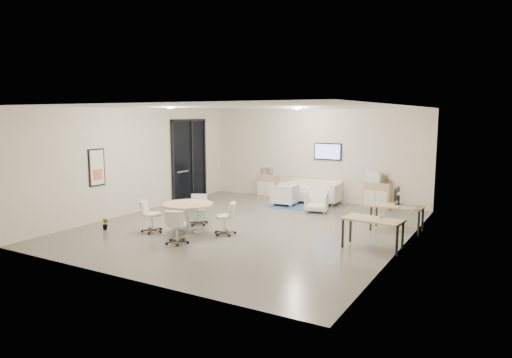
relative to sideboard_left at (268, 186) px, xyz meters
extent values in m
cube|color=#605D58|center=(1.73, -4.28, -0.81)|extent=(8.00, 9.00, 0.80)
cube|color=white|center=(1.73, -4.28, 3.19)|extent=(8.00, 9.00, 0.80)
cube|color=beige|center=(1.73, 0.62, 1.19)|extent=(8.00, 0.80, 3.20)
cube|color=beige|center=(1.73, -9.18, 1.19)|extent=(8.00, 0.80, 3.20)
cube|color=beige|center=(-2.67, -4.28, 1.19)|extent=(0.80, 9.00, 3.20)
cube|color=beige|center=(6.13, -4.28, 1.19)|extent=(0.80, 9.00, 3.20)
cube|color=black|center=(-2.23, -1.78, 1.01)|extent=(0.02, 1.90, 2.85)
cube|color=black|center=(-2.21, -1.78, 2.40)|extent=(0.06, 1.90, 0.08)
cube|color=black|center=(-2.21, -2.69, 1.01)|extent=(0.06, 0.08, 2.85)
cube|color=black|center=(-2.21, -0.87, 1.01)|extent=(0.06, 0.08, 2.85)
cube|color=black|center=(-2.21, -1.63, 1.01)|extent=(0.06, 0.07, 2.85)
cube|color=#B2B2B7|center=(-2.17, -2.23, 0.64)|extent=(0.04, 0.60, 0.05)
cube|color=black|center=(-2.24, -5.88, 1.14)|extent=(0.04, 0.54, 1.04)
cube|color=white|center=(-2.22, -5.88, 1.14)|extent=(0.01, 0.46, 0.96)
cube|color=#DF683E|center=(-2.22, -5.88, 0.94)|extent=(0.01, 0.32, 0.30)
cube|color=black|center=(2.23, 0.18, 1.34)|extent=(0.98, 0.05, 0.58)
cube|color=#93AFFF|center=(2.23, 0.16, 1.34)|extent=(0.90, 0.01, 0.50)
cylinder|color=#FFEAC6|center=(-0.07, -5.28, 2.77)|extent=(0.14, 0.14, 0.03)
cylinder|color=#FFEAC6|center=(2.93, -3.78, 2.77)|extent=(0.14, 0.14, 0.03)
cylinder|color=#FFEAC6|center=(1.73, -1.28, 2.77)|extent=(0.14, 0.14, 0.03)
cube|color=tan|center=(0.00, 0.00, 0.00)|extent=(0.74, 0.37, 0.83)
cube|color=white|center=(-0.17, -0.19, -0.08)|extent=(0.31, 0.02, 0.50)
cube|color=white|center=(0.17, -0.19, -0.08)|extent=(0.31, 0.02, 0.50)
cube|color=tan|center=(4.03, 0.00, 0.00)|extent=(0.83, 0.39, 0.83)
cube|color=white|center=(3.84, -0.21, -0.08)|extent=(0.35, 0.02, 0.50)
cube|color=white|center=(4.22, -0.21, -0.08)|extent=(0.35, 0.02, 0.50)
cube|color=red|center=(-0.23, 0.00, 0.53)|extent=(0.04, 0.14, 0.22)
cube|color=#337FCC|center=(-0.18, 0.00, 0.53)|extent=(0.04, 0.14, 0.22)
cube|color=gold|center=(-0.12, 0.00, 0.53)|extent=(0.04, 0.14, 0.22)
cube|color=#4CB24C|center=(-0.06, 0.00, 0.53)|extent=(0.04, 0.14, 0.22)
cube|color=#CC6619|center=(-0.01, 0.00, 0.53)|extent=(0.04, 0.14, 0.22)
cube|color=purple|center=(0.05, 0.00, 0.53)|extent=(0.04, 0.14, 0.22)
cube|color=#E54C7F|center=(0.10, 0.00, 0.53)|extent=(0.04, 0.14, 0.22)
cube|color=teal|center=(0.16, 0.00, 0.53)|extent=(0.04, 0.14, 0.22)
cube|color=white|center=(3.90, 0.00, 0.56)|extent=(0.51, 0.42, 0.29)
cube|color=white|center=(3.90, 0.00, 0.74)|extent=(0.38, 0.32, 0.06)
cube|color=silver|center=(1.95, -0.27, -0.14)|extent=(1.75, 0.92, 0.32)
cube|color=silver|center=(1.95, 0.07, 0.18)|extent=(1.73, 0.25, 0.32)
cube|color=silver|center=(1.16, -0.27, 0.02)|extent=(0.18, 0.87, 0.65)
cube|color=silver|center=(2.74, -0.27, 0.02)|extent=(0.18, 0.87, 0.65)
cube|color=#2A4B83|center=(1.70, -1.14, -0.41)|extent=(1.77, 1.27, 0.01)
imported|color=silver|center=(1.22, -1.10, -0.02)|extent=(0.80, 0.84, 0.80)
imported|color=silver|center=(2.57, -1.57, -0.06)|extent=(0.82, 0.79, 0.70)
cube|color=tan|center=(5.28, -2.74, 0.24)|extent=(1.29, 0.65, 0.04)
cube|color=black|center=(4.68, -3.01, -0.10)|extent=(0.05, 0.05, 0.63)
cube|color=black|center=(5.88, -3.01, -0.10)|extent=(0.05, 0.05, 0.63)
cube|color=black|center=(4.68, -2.46, -0.10)|extent=(0.05, 0.05, 0.63)
cube|color=black|center=(5.88, -2.46, -0.10)|extent=(0.05, 0.05, 0.63)
cube|color=tan|center=(5.17, -4.60, 0.25)|extent=(1.36, 0.78, 0.04)
cube|color=black|center=(4.56, -4.88, -0.09)|extent=(0.05, 0.05, 0.64)
cube|color=black|center=(5.77, -4.88, -0.09)|extent=(0.05, 0.05, 0.64)
cube|color=black|center=(4.56, -4.32, -0.09)|extent=(0.05, 0.05, 0.64)
cube|color=black|center=(5.77, -4.32, -0.09)|extent=(0.05, 0.05, 0.64)
cylinder|color=black|center=(5.28, -2.59, 0.27)|extent=(0.20, 0.20, 0.02)
cube|color=black|center=(5.28, -2.59, 0.39)|extent=(0.04, 0.03, 0.24)
cube|color=black|center=(5.23, -2.59, 0.54)|extent=(0.03, 0.50, 0.32)
cylinder|color=tan|center=(0.72, -5.61, 0.34)|extent=(1.27, 1.27, 0.04)
cylinder|color=#B2B2B7|center=(0.72, -5.61, -0.05)|extent=(0.10, 0.10, 0.73)
cube|color=#B2B2B7|center=(0.72, -5.61, -0.40)|extent=(0.74, 0.06, 0.03)
cube|color=#B2B2B7|center=(0.72, -5.61, -0.40)|extent=(0.06, 0.74, 0.03)
imported|color=#3F7F3F|center=(4.32, -0.02, 0.54)|extent=(0.29, 0.32, 0.25)
imported|color=#3F7F3F|center=(-1.38, -6.43, -0.34)|extent=(0.19, 0.33, 0.14)
imported|color=white|center=(5.30, -4.41, 0.33)|extent=(0.13, 0.10, 0.13)
camera|label=1|loc=(7.86, -14.60, 2.58)|focal=32.00mm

